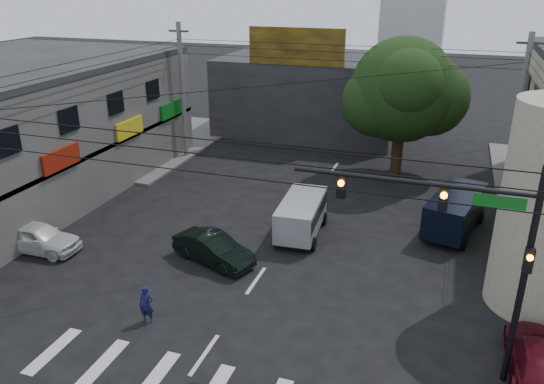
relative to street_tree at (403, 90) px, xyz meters
The scene contains 14 objects.
ground 18.30m from the street_tree, 103.24° to the right, with size 160.00×160.00×0.00m, color black.
sidewalk_far_left 22.67m from the street_tree, behind, with size 16.00×16.00×0.15m, color #514F4C.
building_far 12.29m from the street_tree, 131.63° to the left, with size 14.00×10.00×6.00m, color #232326.
billboard 9.17m from the street_tree, 152.86° to the left, with size 7.00×0.30×2.60m, color olive.
street_tree is the anchor object (origin of this frame).
traffic_gantry 18.42m from the street_tree, 78.01° to the right, with size 7.10×0.35×7.20m.
utility_pole_far_left 14.56m from the street_tree, behind, with size 0.32×0.32×9.20m, color #59595B.
utility_pole_far_right 6.63m from the street_tree, ahead, with size 0.32×0.32×9.20m, color #59595B.
dark_sedan 16.20m from the street_tree, 114.29° to the right, with size 4.20×2.64×1.31m, color black.
white_compact 21.96m from the street_tree, 132.58° to the right, with size 4.09×1.75×1.38m, color silver.
maroon_sedan 19.30m from the street_tree, 69.64° to the right, with size 1.84×4.52×1.31m, color #4C0A15.
silver_minivan 11.69m from the street_tree, 108.44° to the right, with size 2.06×4.40×1.85m, color #A4A6AC, non-canonical shape.
navy_van 9.41m from the street_tree, 63.33° to the right, with size 3.02×5.28×1.99m, color black, non-canonical shape.
traffic_officer 20.72m from the street_tree, 109.63° to the right, with size 0.59×0.44×1.50m, color #121440.
Camera 1 is at (6.87, -16.01, 11.85)m, focal length 35.00 mm.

